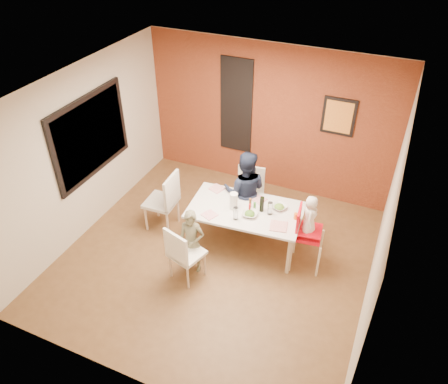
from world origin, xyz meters
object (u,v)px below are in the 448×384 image
at_px(dining_table, 245,212).
at_px(child_far, 245,191).
at_px(child_near, 192,242).
at_px(toddler, 310,216).
at_px(high_chair, 305,232).
at_px(paper_towel_roll, 234,201).
at_px(wine_bottle, 262,204).
at_px(chair_left, 166,199).
at_px(chair_near, 182,252).
at_px(chair_far, 249,192).

xyz_separation_m(dining_table, child_far, (-0.18, 0.42, 0.07)).
xyz_separation_m(child_near, toddler, (1.50, 0.76, 0.40)).
relative_size(high_chair, toddler, 1.60).
relative_size(toddler, paper_towel_roll, 2.37).
bearing_deg(wine_bottle, dining_table, -166.77).
bearing_deg(dining_table, chair_left, -175.09).
xyz_separation_m(chair_near, paper_towel_roll, (0.36, 0.99, 0.33)).
bearing_deg(high_chair, child_near, 109.89).
relative_size(chair_left, paper_towel_roll, 3.83).
xyz_separation_m(high_chair, toddler, (0.03, 0.01, 0.31)).
relative_size(chair_far, toddler, 1.50).
bearing_deg(child_far, dining_table, 97.28).
bearing_deg(wine_bottle, child_near, -130.84).
relative_size(chair_left, child_far, 0.73).
bearing_deg(toddler, paper_towel_roll, 78.67).
distance_m(chair_far, high_chair, 1.36).
bearing_deg(child_far, high_chair, 141.97).
bearing_deg(dining_table, high_chair, -3.12).
height_order(chair_left, toddler, toddler).
bearing_deg(chair_far, toddler, -39.77).
bearing_deg(wine_bottle, child_far, 138.28).
bearing_deg(paper_towel_roll, chair_near, -109.97).
relative_size(chair_left, toddler, 1.62).
height_order(chair_left, high_chair, chair_left).
bearing_deg(wine_bottle, high_chair, -8.46).
bearing_deg(chair_left, paper_towel_roll, 90.08).
height_order(child_near, toddler, toddler).
bearing_deg(chair_far, paper_towel_roll, -97.50).
xyz_separation_m(chair_left, paper_towel_roll, (1.16, 0.06, 0.27)).
relative_size(chair_near, child_near, 0.88).
xyz_separation_m(chair_left, toddler, (2.33, 0.07, 0.35)).
relative_size(chair_near, chair_far, 0.96).
height_order(chair_left, child_far, child_far).
height_order(toddler, wine_bottle, toddler).
distance_m(chair_far, chair_left, 1.39).
relative_size(chair_left, high_chair, 1.01).
distance_m(dining_table, child_far, 0.46).
height_order(high_chair, child_far, child_far).
height_order(high_chair, paper_towel_roll, high_chair).
xyz_separation_m(chair_left, child_near, (0.83, -0.70, -0.05)).
bearing_deg(chair_near, chair_left, -32.75).
relative_size(chair_near, paper_towel_roll, 3.41).
xyz_separation_m(dining_table, chair_near, (-0.54, -1.05, -0.13)).
bearing_deg(child_near, dining_table, 45.55).
relative_size(child_near, paper_towel_roll, 3.88).
relative_size(chair_far, child_far, 0.68).
bearing_deg(child_near, child_far, 62.56).
distance_m(high_chair, wine_bottle, 0.76).
height_order(chair_near, chair_far, chair_far).
xyz_separation_m(dining_table, toddler, (0.99, -0.05, 0.28)).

